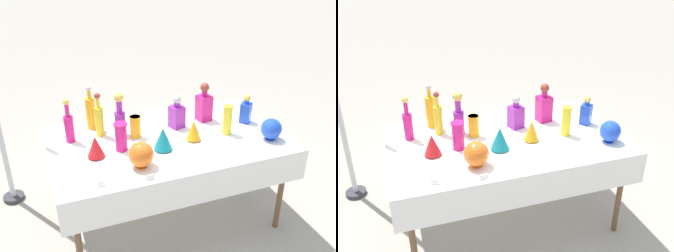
% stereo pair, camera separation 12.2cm
% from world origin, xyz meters
% --- Properties ---
extents(ground_plane, '(40.00, 40.00, 0.00)m').
position_xyz_m(ground_plane, '(0.00, 0.00, 0.00)').
color(ground_plane, '#A0998C').
extents(display_table, '(1.76, 1.05, 0.76)m').
position_xyz_m(display_table, '(0.00, -0.03, 0.71)').
color(display_table, white).
rests_on(display_table, ground).
extents(tall_bottle_0, '(0.08, 0.08, 0.36)m').
position_xyz_m(tall_bottle_0, '(-0.51, 0.37, 0.90)').
color(tall_bottle_0, orange).
rests_on(tall_bottle_0, display_table).
extents(tall_bottle_1, '(0.08, 0.08, 0.34)m').
position_xyz_m(tall_bottle_1, '(-0.32, 0.18, 0.91)').
color(tall_bottle_1, purple).
rests_on(tall_bottle_1, display_table).
extents(tall_bottle_2, '(0.06, 0.06, 0.35)m').
position_xyz_m(tall_bottle_2, '(-0.47, 0.22, 0.90)').
color(tall_bottle_2, yellow).
rests_on(tall_bottle_2, display_table).
extents(tall_bottle_3, '(0.07, 0.07, 0.34)m').
position_xyz_m(tall_bottle_3, '(-0.70, 0.21, 0.89)').
color(tall_bottle_3, '#C61972').
rests_on(tall_bottle_3, display_table).
extents(square_decanter_0, '(0.12, 0.12, 0.24)m').
position_xyz_m(square_decanter_0, '(0.69, 0.03, 0.86)').
color(square_decanter_0, blue).
rests_on(square_decanter_0, display_table).
extents(square_decanter_1, '(0.13, 0.13, 0.27)m').
position_xyz_m(square_decanter_1, '(0.13, 0.15, 0.87)').
color(square_decanter_1, purple).
rests_on(square_decanter_1, display_table).
extents(square_decanter_2, '(0.12, 0.12, 0.32)m').
position_xyz_m(square_decanter_2, '(0.39, 0.19, 0.90)').
color(square_decanter_2, '#C61972').
rests_on(square_decanter_2, display_table).
extents(slender_vase_0, '(0.08, 0.08, 0.23)m').
position_xyz_m(slender_vase_0, '(0.45, -0.09, 0.88)').
color(slender_vase_0, yellow).
rests_on(slender_vase_0, display_table).
extents(slender_vase_1, '(0.10, 0.10, 0.21)m').
position_xyz_m(slender_vase_1, '(-0.37, -0.05, 0.87)').
color(slender_vase_1, '#C61972').
rests_on(slender_vase_1, display_table).
extents(slender_vase_2, '(0.09, 0.09, 0.17)m').
position_xyz_m(slender_vase_2, '(-0.22, 0.10, 0.85)').
color(slender_vase_2, orange).
rests_on(slender_vase_2, display_table).
extents(fluted_vase_0, '(0.11, 0.11, 0.16)m').
position_xyz_m(fluted_vase_0, '(0.17, -0.10, 0.85)').
color(fluted_vase_0, orange).
rests_on(fluted_vase_0, display_table).
extents(fluted_vase_1, '(0.14, 0.14, 0.17)m').
position_xyz_m(fluted_vase_1, '(-0.10, -0.16, 0.85)').
color(fluted_vase_1, teal).
rests_on(fluted_vase_1, display_table).
extents(fluted_vase_2, '(0.12, 0.12, 0.16)m').
position_xyz_m(fluted_vase_2, '(-0.56, -0.09, 0.84)').
color(fluted_vase_2, red).
rests_on(fluted_vase_2, display_table).
extents(round_bowl_0, '(0.17, 0.17, 0.18)m').
position_xyz_m(round_bowl_0, '(-0.31, -0.32, 0.85)').
color(round_bowl_0, orange).
rests_on(round_bowl_0, display_table).
extents(round_bowl_1, '(0.16, 0.16, 0.17)m').
position_xyz_m(round_bowl_1, '(0.71, -0.29, 0.85)').
color(round_bowl_1, blue).
rests_on(round_bowl_1, display_table).
extents(price_tag_left, '(0.05, 0.02, 0.04)m').
position_xyz_m(price_tag_left, '(-0.60, -0.44, 0.78)').
color(price_tag_left, white).
rests_on(price_tag_left, display_table).
extents(price_tag_center, '(0.06, 0.02, 0.03)m').
position_xyz_m(price_tag_center, '(-0.30, -0.48, 0.78)').
color(price_tag_center, white).
rests_on(price_tag_center, display_table).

